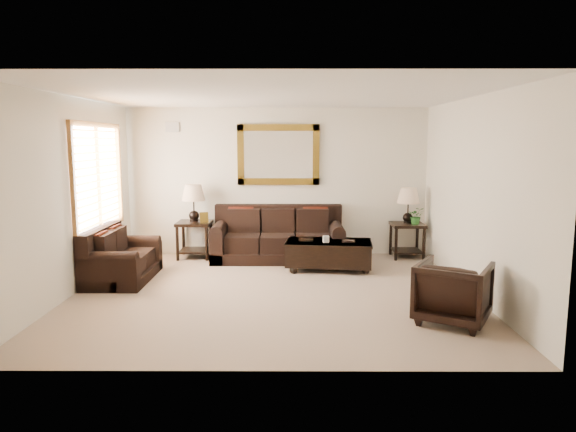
{
  "coord_description": "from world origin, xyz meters",
  "views": [
    {
      "loc": [
        0.25,
        -6.96,
        2.1
      ],
      "look_at": [
        0.21,
        0.6,
        0.99
      ],
      "focal_mm": 32.0,
      "sensor_mm": 36.0,
      "label": 1
    }
  ],
  "objects_px": {
    "end_table_left": "(194,210)",
    "coffee_table": "(329,252)",
    "loveseat": "(119,261)",
    "sofa": "(278,240)",
    "end_table_right": "(408,212)",
    "armchair": "(453,289)"
  },
  "relations": [
    {
      "from": "sofa",
      "to": "loveseat",
      "type": "height_order",
      "value": "sofa"
    },
    {
      "from": "sofa",
      "to": "armchair",
      "type": "distance_m",
      "value": 3.87
    },
    {
      "from": "sofa",
      "to": "end_table_left",
      "type": "height_order",
      "value": "end_table_left"
    },
    {
      "from": "end_table_left",
      "to": "end_table_right",
      "type": "bearing_deg",
      "value": 0.22
    },
    {
      "from": "sofa",
      "to": "end_table_right",
      "type": "xyz_separation_m",
      "value": [
        2.33,
        0.13,
        0.48
      ]
    },
    {
      "from": "sofa",
      "to": "end_table_right",
      "type": "height_order",
      "value": "end_table_right"
    },
    {
      "from": "loveseat",
      "to": "armchair",
      "type": "height_order",
      "value": "loveseat"
    },
    {
      "from": "end_table_right",
      "to": "armchair",
      "type": "height_order",
      "value": "end_table_right"
    },
    {
      "from": "end_table_right",
      "to": "sofa",
      "type": "bearing_deg",
      "value": -176.89
    },
    {
      "from": "end_table_left",
      "to": "coffee_table",
      "type": "distance_m",
      "value": 2.58
    },
    {
      "from": "loveseat",
      "to": "end_table_right",
      "type": "bearing_deg",
      "value": -71.94
    },
    {
      "from": "loveseat",
      "to": "coffee_table",
      "type": "relative_size",
      "value": 0.98
    },
    {
      "from": "loveseat",
      "to": "end_table_left",
      "type": "bearing_deg",
      "value": -29.73
    },
    {
      "from": "loveseat",
      "to": "sofa",
      "type": "bearing_deg",
      "value": -59.37
    },
    {
      "from": "sofa",
      "to": "end_table_right",
      "type": "distance_m",
      "value": 2.39
    },
    {
      "from": "sofa",
      "to": "coffee_table",
      "type": "distance_m",
      "value": 1.14
    },
    {
      "from": "sofa",
      "to": "armchair",
      "type": "relative_size",
      "value": 2.91
    },
    {
      "from": "loveseat",
      "to": "coffee_table",
      "type": "bearing_deg",
      "value": -78.48
    },
    {
      "from": "end_table_left",
      "to": "armchair",
      "type": "bearing_deg",
      "value": -42.82
    },
    {
      "from": "end_table_left",
      "to": "coffee_table",
      "type": "bearing_deg",
      "value": -20.11
    },
    {
      "from": "sofa",
      "to": "end_table_right",
      "type": "bearing_deg",
      "value": 3.11
    },
    {
      "from": "end_table_right",
      "to": "armchair",
      "type": "relative_size",
      "value": 1.59
    }
  ]
}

